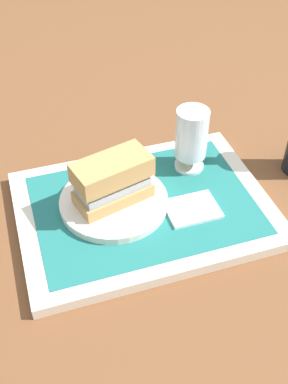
% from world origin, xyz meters
% --- Properties ---
extents(ground_plane, '(3.00, 3.00, 0.00)m').
position_xyz_m(ground_plane, '(0.00, 0.00, 0.00)').
color(ground_plane, brown).
extents(tray, '(0.44, 0.32, 0.02)m').
position_xyz_m(tray, '(0.00, 0.00, 0.01)').
color(tray, beige).
rests_on(tray, ground_plane).
extents(placemat, '(0.38, 0.27, 0.00)m').
position_xyz_m(placemat, '(0.00, 0.00, 0.02)').
color(placemat, '#1E6B66').
rests_on(placemat, tray).
extents(plate, '(0.19, 0.19, 0.01)m').
position_xyz_m(plate, '(-0.05, 0.02, 0.03)').
color(plate, silver).
rests_on(plate, placemat).
extents(sandwich, '(0.14, 0.09, 0.08)m').
position_xyz_m(sandwich, '(-0.05, 0.02, 0.08)').
color(sandwich, tan).
rests_on(sandwich, plate).
extents(beer_glass, '(0.06, 0.06, 0.12)m').
position_xyz_m(beer_glass, '(0.11, 0.07, 0.09)').
color(beer_glass, silver).
rests_on(beer_glass, placemat).
extents(napkin_folded, '(0.09, 0.07, 0.01)m').
position_xyz_m(napkin_folded, '(0.07, -0.04, 0.02)').
color(napkin_folded, white).
rests_on(napkin_folded, placemat).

